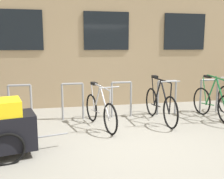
% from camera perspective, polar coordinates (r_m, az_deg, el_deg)
% --- Properties ---
extents(ground_plane, '(42.00, 42.00, 0.00)m').
position_cam_1_polar(ground_plane, '(4.83, 5.80, -11.90)').
color(ground_plane, gray).
extents(storefront_building, '(28.00, 5.41, 5.79)m').
position_cam_1_polar(storefront_building, '(10.32, -4.02, 15.82)').
color(storefront_building, tan).
rests_on(storefront_building, ground).
extents(bike_rack, '(6.54, 0.05, 0.89)m').
position_cam_1_polar(bike_rack, '(6.37, -3.18, -1.61)').
color(bike_rack, gray).
rests_on(bike_rack, ground).
extents(bicycle_silver, '(0.55, 1.68, 0.98)m').
position_cam_1_polar(bicycle_silver, '(5.74, -2.62, -4.54)').
color(bicycle_silver, black).
rests_on(bicycle_silver, ground).
extents(bicycle_black, '(0.44, 1.82, 1.06)m').
position_cam_1_polar(bicycle_black, '(6.26, 10.46, -3.23)').
color(bicycle_black, black).
rests_on(bicycle_black, ground).
extents(bicycle_green, '(0.44, 1.68, 1.10)m').
position_cam_1_polar(bicycle_green, '(6.79, 21.38, -2.75)').
color(bicycle_green, black).
rests_on(bicycle_green, ground).
extents(bike_trailer, '(1.48, 0.80, 0.95)m').
position_cam_1_polar(bike_trailer, '(4.50, -22.54, -7.61)').
color(bike_trailer, black).
rests_on(bike_trailer, ground).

